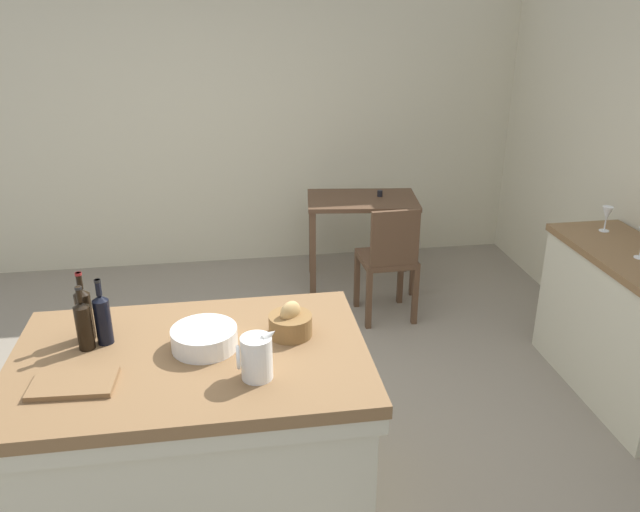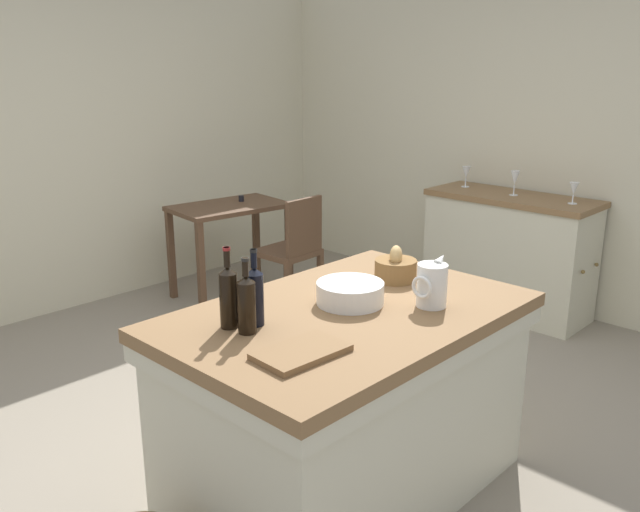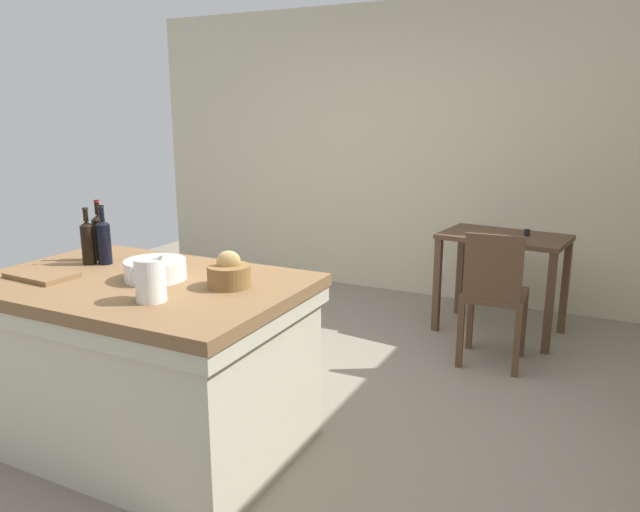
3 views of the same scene
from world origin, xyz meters
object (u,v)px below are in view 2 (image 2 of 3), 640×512
Objects in this scene: pitcher at (432,285)px; wine_bottle_green at (247,303)px; side_cabinet at (508,254)px; bread_basket at (396,268)px; wooden_chair at (293,250)px; cutting_board at (301,352)px; writing_desk at (230,220)px; wine_bottle_dark at (255,295)px; wine_glass_middle at (466,173)px; wash_bowl at (350,293)px; wine_glass_left at (515,179)px; wine_bottle_amber at (228,295)px; island_table at (346,395)px; wine_glass_far_left at (574,189)px.

wine_bottle_green reaches higher than pitcher.
side_cabinet is 6.33× the size of bread_basket.
wooden_chair is 2.51m from wine_bottle_green.
wine_bottle_green reaches higher than cutting_board.
bread_basket is at bearing -110.08° from writing_desk.
wooden_chair reaches higher than cutting_board.
wine_bottle_dark is 0.08m from wine_bottle_green.
wine_bottle_dark reaches higher than pitcher.
wash_bowl is at bearing -158.44° from wine_glass_middle.
wine_bottle_green is 1.65× the size of wine_glass_left.
wine_bottle_amber is at bearing -172.59° from side_cabinet.
wine_bottle_dark is at bearing 77.18° from cutting_board.
wash_bowl reaches higher than cutting_board.
side_cabinet is (2.56, 0.60, -0.01)m from island_table.
wine_glass_middle is (2.14, 0.95, 0.10)m from bread_basket.
writing_desk is 2.87m from pitcher.
island_table is 5.17× the size of wine_bottle_green.
wash_bowl reaches higher than side_cabinet.
wooden_chair reaches higher than writing_desk.
bread_basket is 0.96m from cutting_board.
writing_desk is (-1.25, 1.83, 0.18)m from side_cabinet.
cutting_board is at bearing -133.27° from wooden_chair.
wash_bowl is 0.89× the size of wine_bottle_amber.
island_table is 1.63× the size of writing_desk.
island_table is 7.80× the size of bread_basket.
island_table is 0.70m from wine_bottle_green.
wine_bottle_amber reaches higher than wine_glass_middle.
pitcher is 0.87m from wine_bottle_amber.
wine_bottle_amber reaches higher than wash_bowl.
wine_glass_middle reaches higher than writing_desk.
wine_bottle_green is (-0.52, 0.08, 0.08)m from wash_bowl.
wine_bottle_green is (0.00, 0.30, 0.11)m from cutting_board.
wine_glass_middle reaches higher than bread_basket.
wine_glass_middle is at bearing 83.96° from wine_glass_left.
wine_bottle_green is at bearing -153.00° from wine_bottle_dark.
wine_glass_left is (-0.01, -0.01, 0.58)m from side_cabinet.
island_table is 2.68m from wine_glass_left.
wine_glass_middle is (3.05, 1.22, 0.14)m from cutting_board.
cutting_board is (-1.77, -2.61, 0.25)m from writing_desk.
wine_bottle_amber is (-0.01, 0.39, 0.12)m from cutting_board.
wine_bottle_dark reaches higher than side_cabinet.
wine_glass_left is at bearing 7.30° from wine_bottle_amber.
wine_glass_middle is (0.04, 0.89, 0.01)m from wine_glass_far_left.
wine_bottle_dark is (-1.75, -1.61, 0.50)m from wooden_chair.
wine_bottle_amber is (-0.75, 0.44, 0.04)m from pitcher.
wine_bottle_amber is at bearing -139.88° from wooden_chair.
writing_desk is at bearing 68.86° from pitcher.
wine_bottle_amber is 1.79× the size of wine_glass_left.
wooden_chair is 1.51m from wine_glass_middle.
wooden_chair is (-1.18, 1.16, 0.04)m from side_cabinet.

